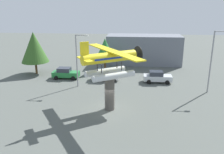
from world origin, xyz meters
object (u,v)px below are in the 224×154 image
at_px(car_near_green, 66,73).
at_px(streetlight_secondary, 213,58).
at_px(floatplane_monument, 111,62).
at_px(car_far_silver, 157,77).
at_px(car_mid_white, 105,75).
at_px(tree_west, 34,47).
at_px(display_pedestal, 110,93).
at_px(streetlight_primary, 78,57).
at_px(storefront_building, 144,50).
at_px(tree_east, 105,50).

height_order(car_near_green, streetlight_secondary, streetlight_secondary).
relative_size(floatplane_monument, car_far_silver, 2.21).
bearing_deg(car_mid_white, car_far_silver, -2.18).
relative_size(car_near_green, streetlight_secondary, 0.51).
xyz_separation_m(streetlight_secondary, tree_west, (-26.66, 6.55, -0.20)).
bearing_deg(car_near_green, display_pedestal, -53.14).
height_order(car_far_silver, streetlight_primary, streetlight_primary).
bearing_deg(streetlight_primary, tree_west, 146.54).
relative_size(car_far_silver, streetlight_secondary, 0.51).
xyz_separation_m(car_mid_white, streetlight_secondary, (14.54, -3.88, 3.87)).
distance_m(storefront_building, tree_west, 20.56).
relative_size(car_near_green, streetlight_primary, 0.56).
relative_size(car_mid_white, tree_west, 0.59).
distance_m(car_near_green, car_mid_white, 6.42).
bearing_deg(floatplane_monument, tree_west, 103.38).
height_order(car_near_green, streetlight_primary, streetlight_primary).
xyz_separation_m(tree_west, tree_east, (11.51, 2.60, -0.70)).
height_order(display_pedestal, floatplane_monument, floatplane_monument).
height_order(display_pedestal, streetlight_secondary, streetlight_secondary).
relative_size(car_mid_white, streetlight_secondary, 0.51).
xyz_separation_m(storefront_building, tree_west, (-18.44, -8.92, 1.75)).
xyz_separation_m(display_pedestal, storefront_building, (4.58, 22.00, 0.89)).
distance_m(display_pedestal, storefront_building, 22.49).
bearing_deg(streetlight_secondary, tree_west, 166.19).
bearing_deg(tree_east, car_near_green, -140.31).
bearing_deg(car_far_silver, storefront_building, 97.90).
height_order(car_far_silver, tree_east, tree_east).
bearing_deg(car_near_green, streetlight_primary, -49.76).
bearing_deg(display_pedestal, car_far_silver, 58.35).
relative_size(display_pedestal, storefront_building, 0.27).
height_order(streetlight_primary, tree_east, streetlight_primary).
bearing_deg(car_far_silver, tree_west, 171.58).
distance_m(car_near_green, storefront_building, 17.02).
bearing_deg(storefront_building, tree_east, -137.67).
height_order(floatplane_monument, storefront_building, floatplane_monument).
xyz_separation_m(car_mid_white, tree_west, (-12.12, 2.67, 3.68)).
distance_m(car_mid_white, streetlight_primary, 5.76).
height_order(car_mid_white, storefront_building, storefront_building).
bearing_deg(floatplane_monument, display_pedestal, 180.00).
height_order(storefront_building, tree_east, tree_east).
bearing_deg(tree_west, floatplane_monument, -42.96).
xyz_separation_m(floatplane_monument, storefront_building, (4.47, 21.93, -2.71)).
bearing_deg(floatplane_monument, storefront_building, 44.81).
bearing_deg(floatplane_monument, car_near_green, 93.75).
distance_m(car_mid_white, tree_east, 6.08).
bearing_deg(tree_east, car_far_silver, -32.99).
distance_m(floatplane_monument, car_near_green, 14.37).
bearing_deg(display_pedestal, floatplane_monument, 33.66).
relative_size(display_pedestal, streetlight_primary, 0.52).
distance_m(car_near_green, streetlight_primary, 5.80).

